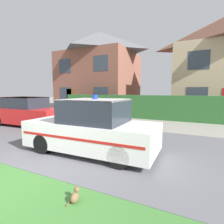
% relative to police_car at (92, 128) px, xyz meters
% --- Properties ---
extents(road_strip, '(28.00, 5.46, 0.01)m').
position_rel_police_car_xyz_m(road_strip, '(-0.61, 0.93, -0.75)').
color(road_strip, '#5B5B60').
rests_on(road_strip, ground).
extents(garden_hedge, '(13.77, 0.68, 1.61)m').
position_rel_police_car_xyz_m(garden_hedge, '(-0.04, 7.38, 0.05)').
color(garden_hedge, '#2D662D').
rests_on(garden_hedge, ground).
extents(police_car, '(4.07, 1.78, 1.77)m').
position_rel_police_car_xyz_m(police_car, '(0.00, 0.00, 0.00)').
color(police_car, black).
rests_on(police_car, road_strip).
extents(cat, '(0.17, 0.29, 0.25)m').
position_rel_police_car_xyz_m(cat, '(1.07, -2.22, -0.65)').
color(cat, brown).
rests_on(cat, ground).
extents(neighbour_car_near, '(4.38, 1.75, 1.55)m').
position_rel_police_car_xyz_m(neighbour_car_near, '(-5.54, 2.04, -0.01)').
color(neighbour_car_near, black).
rests_on(neighbour_car_near, road_strip).
extents(house_left, '(7.45, 6.50, 7.98)m').
position_rel_police_car_xyz_m(house_left, '(-6.60, 11.79, 3.32)').
color(house_left, brown).
rests_on(house_left, ground).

